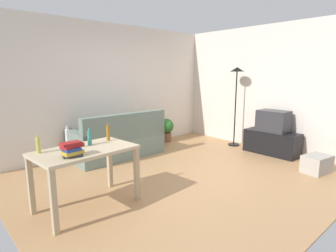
% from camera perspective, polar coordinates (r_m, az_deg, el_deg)
% --- Properties ---
extents(ground_plane, '(5.20, 4.40, 0.02)m').
position_cam_1_polar(ground_plane, '(4.69, 3.24, -10.18)').
color(ground_plane, tan).
extents(wall_rear, '(5.20, 0.10, 2.70)m').
position_cam_1_polar(wall_rear, '(6.13, -11.51, 7.65)').
color(wall_rear, silver).
rests_on(wall_rear, ground_plane).
extents(wall_right, '(0.10, 4.40, 2.70)m').
position_cam_1_polar(wall_right, '(6.50, 19.87, 7.40)').
color(wall_right, beige).
rests_on(wall_right, ground_plane).
extents(couch, '(1.82, 0.84, 0.92)m').
position_cam_1_polar(couch, '(5.64, -10.16, -3.32)').
color(couch, slate).
rests_on(couch, ground_plane).
extents(tv_stand, '(0.44, 1.10, 0.48)m').
position_cam_1_polar(tv_stand, '(6.18, 20.69, -3.24)').
color(tv_stand, black).
rests_on(tv_stand, ground_plane).
extents(tv, '(0.41, 0.60, 0.44)m').
position_cam_1_polar(tv, '(6.09, 21.00, 0.96)').
color(tv, '#2D2D33').
rests_on(tv, tv_stand).
extents(torchiere_lamp, '(0.32, 0.32, 1.81)m').
position_cam_1_polar(torchiere_lamp, '(6.49, 14.01, 8.28)').
color(torchiere_lamp, black).
rests_on(torchiere_lamp, ground_plane).
extents(desk, '(1.25, 0.79, 0.76)m').
position_cam_1_polar(desk, '(3.58, -16.79, -6.28)').
color(desk, '#C6B28E').
rests_on(desk, ground_plane).
extents(potted_plant, '(0.36, 0.36, 0.57)m').
position_cam_1_polar(potted_plant, '(6.79, -0.33, -0.50)').
color(potted_plant, brown).
rests_on(potted_plant, ground_plane).
extents(storage_box, '(0.53, 0.41, 0.30)m').
position_cam_1_polar(storage_box, '(5.39, 28.49, -6.93)').
color(storage_box, '#A8A399').
rests_on(storage_box, ground_plane).
extents(bottle_squat, '(0.05, 0.05, 0.22)m').
position_cam_1_polar(bottle_squat, '(3.54, -25.33, -3.59)').
color(bottle_squat, '#BCB24C').
rests_on(bottle_squat, desk).
extents(bottle_clear, '(0.05, 0.05, 0.29)m').
position_cam_1_polar(bottle_clear, '(3.59, -20.13, -2.50)').
color(bottle_clear, silver).
rests_on(bottle_clear, desk).
extents(bottle_tall, '(0.05, 0.05, 0.22)m').
position_cam_1_polar(bottle_tall, '(3.70, -15.97, -2.35)').
color(bottle_tall, teal).
rests_on(bottle_tall, desk).
extents(bottle_amber, '(0.05, 0.05, 0.24)m').
position_cam_1_polar(bottle_amber, '(3.87, -12.33, -1.45)').
color(bottle_amber, '#9E6019').
rests_on(bottle_amber, desk).
extents(book_stack, '(0.26, 0.21, 0.17)m').
position_cam_1_polar(book_stack, '(3.26, -19.29, -4.62)').
color(book_stack, '#333338').
rests_on(book_stack, desk).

